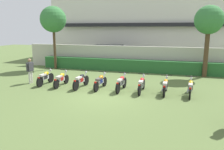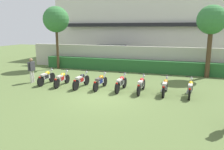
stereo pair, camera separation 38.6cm
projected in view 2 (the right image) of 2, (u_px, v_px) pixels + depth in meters
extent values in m
plane|color=#566B38|center=(101.00, 97.00, 11.45)|extent=(60.00, 60.00, 0.00)
cube|color=silver|center=(150.00, 28.00, 25.15)|extent=(20.23, 6.00, 6.85)
cube|color=black|center=(145.00, 25.00, 22.06)|extent=(16.99, 0.50, 0.36)
cube|color=#BCB7A8|center=(135.00, 58.00, 18.65)|extent=(19.22, 0.30, 1.99)
cube|color=#28602D|center=(133.00, 66.00, 18.11)|extent=(15.38, 0.70, 0.97)
cube|color=black|center=(113.00, 57.00, 21.62)|extent=(4.64, 2.21, 1.00)
cube|color=#2D333D|center=(111.00, 48.00, 21.49)|extent=(2.83, 1.92, 0.65)
cylinder|color=black|center=(131.00, 60.00, 22.22)|extent=(0.70, 0.28, 0.68)
cylinder|color=black|center=(128.00, 63.00, 20.46)|extent=(0.70, 0.28, 0.68)
cylinder|color=black|center=(100.00, 59.00, 22.93)|extent=(0.70, 0.28, 0.68)
cylinder|color=black|center=(95.00, 62.00, 21.17)|extent=(0.70, 0.28, 0.68)
cylinder|color=#4C3823|center=(57.00, 49.00, 19.24)|extent=(0.22, 0.22, 3.41)
sphere|color=#387A3D|center=(56.00, 19.00, 18.73)|extent=(2.15, 2.15, 2.15)
cylinder|color=#4C3823|center=(209.00, 54.00, 15.70)|extent=(0.32, 0.32, 3.32)
sphere|color=#387A3D|center=(212.00, 20.00, 15.22)|extent=(1.97, 1.97, 1.97)
cylinder|color=black|center=(52.00, 77.00, 14.64)|extent=(0.09, 0.61, 0.61)
cylinder|color=black|center=(41.00, 81.00, 13.50)|extent=(0.09, 0.61, 0.61)
cube|color=silver|center=(46.00, 77.00, 13.99)|extent=(0.20, 0.60, 0.22)
ellipsoid|color=yellow|center=(47.00, 73.00, 14.10)|extent=(0.22, 0.44, 0.22)
cube|color=beige|center=(44.00, 75.00, 13.74)|extent=(0.20, 0.52, 0.10)
cube|color=red|center=(39.00, 77.00, 13.35)|extent=(0.10, 0.08, 0.08)
cylinder|color=silver|center=(51.00, 73.00, 14.49)|extent=(0.05, 0.23, 0.65)
cylinder|color=black|center=(50.00, 68.00, 14.34)|extent=(0.60, 0.04, 0.04)
sphere|color=silver|center=(52.00, 70.00, 14.55)|extent=(0.14, 0.14, 0.14)
cylinder|color=silver|center=(42.00, 80.00, 13.82)|extent=(0.07, 0.55, 0.07)
cube|color=black|center=(45.00, 77.00, 13.94)|extent=(0.24, 0.36, 0.20)
cylinder|color=black|center=(67.00, 79.00, 14.28)|extent=(0.11, 0.57, 0.57)
cylinder|color=black|center=(57.00, 84.00, 13.06)|extent=(0.11, 0.57, 0.57)
cube|color=silver|center=(62.00, 79.00, 13.59)|extent=(0.22, 0.61, 0.22)
ellipsoid|color=yellow|center=(63.00, 75.00, 13.71)|extent=(0.23, 0.45, 0.22)
cube|color=beige|center=(59.00, 76.00, 13.33)|extent=(0.22, 0.53, 0.10)
cube|color=red|center=(55.00, 79.00, 12.91)|extent=(0.10, 0.08, 0.08)
cylinder|color=silver|center=(66.00, 74.00, 14.13)|extent=(0.06, 0.23, 0.65)
cylinder|color=black|center=(65.00, 70.00, 13.98)|extent=(0.60, 0.05, 0.04)
sphere|color=silver|center=(67.00, 71.00, 14.20)|extent=(0.14, 0.14, 0.14)
cylinder|color=silver|center=(58.00, 82.00, 13.42)|extent=(0.09, 0.55, 0.07)
cube|color=#A51414|center=(61.00, 78.00, 13.54)|extent=(0.25, 0.37, 0.20)
cylinder|color=black|center=(87.00, 80.00, 13.84)|extent=(0.13, 0.61, 0.61)
cylinder|color=black|center=(76.00, 85.00, 12.65)|extent=(0.13, 0.61, 0.61)
cube|color=silver|center=(81.00, 80.00, 13.17)|extent=(0.24, 0.61, 0.22)
ellipsoid|color=black|center=(82.00, 76.00, 13.27)|extent=(0.25, 0.45, 0.22)
cube|color=beige|center=(79.00, 78.00, 12.91)|extent=(0.23, 0.53, 0.10)
cube|color=red|center=(75.00, 81.00, 12.50)|extent=(0.10, 0.09, 0.08)
cylinder|color=silver|center=(86.00, 75.00, 13.69)|extent=(0.06, 0.23, 0.65)
cylinder|color=black|center=(85.00, 71.00, 13.54)|extent=(0.60, 0.07, 0.04)
sphere|color=silver|center=(87.00, 72.00, 13.75)|extent=(0.14, 0.14, 0.14)
cylinder|color=silver|center=(77.00, 83.00, 13.01)|extent=(0.10, 0.55, 0.07)
cube|color=#A51414|center=(80.00, 80.00, 13.11)|extent=(0.26, 0.37, 0.20)
cylinder|color=black|center=(105.00, 82.00, 13.58)|extent=(0.12, 0.57, 0.57)
cylinder|color=black|center=(96.00, 87.00, 12.39)|extent=(0.12, 0.57, 0.57)
cube|color=silver|center=(100.00, 82.00, 12.91)|extent=(0.23, 0.61, 0.22)
ellipsoid|color=orange|center=(101.00, 77.00, 13.01)|extent=(0.24, 0.45, 0.22)
cube|color=#4C4742|center=(98.00, 79.00, 12.65)|extent=(0.22, 0.53, 0.10)
cube|color=red|center=(95.00, 82.00, 12.24)|extent=(0.10, 0.08, 0.08)
cylinder|color=silver|center=(104.00, 77.00, 13.43)|extent=(0.06, 0.23, 0.65)
cylinder|color=black|center=(104.00, 72.00, 13.28)|extent=(0.60, 0.06, 0.04)
sphere|color=silver|center=(105.00, 73.00, 13.49)|extent=(0.14, 0.14, 0.14)
cylinder|color=silver|center=(96.00, 85.00, 12.75)|extent=(0.10, 0.55, 0.07)
cube|color=navy|center=(100.00, 81.00, 12.85)|extent=(0.26, 0.37, 0.20)
cylinder|color=black|center=(125.00, 83.00, 13.16)|extent=(0.12, 0.62, 0.62)
cylinder|color=black|center=(117.00, 88.00, 11.99)|extent=(0.12, 0.62, 0.62)
cube|color=silver|center=(121.00, 83.00, 12.50)|extent=(0.23, 0.61, 0.22)
ellipsoid|color=red|center=(122.00, 78.00, 12.61)|extent=(0.24, 0.45, 0.22)
cube|color=beige|center=(119.00, 80.00, 12.25)|extent=(0.22, 0.53, 0.10)
cube|color=red|center=(117.00, 84.00, 11.84)|extent=(0.10, 0.08, 0.08)
cylinder|color=silver|center=(124.00, 78.00, 13.02)|extent=(0.06, 0.23, 0.65)
cylinder|color=black|center=(124.00, 73.00, 12.87)|extent=(0.60, 0.06, 0.04)
sphere|color=silver|center=(125.00, 74.00, 13.08)|extent=(0.14, 0.14, 0.14)
cylinder|color=silver|center=(117.00, 86.00, 12.34)|extent=(0.10, 0.55, 0.07)
cube|color=black|center=(120.00, 82.00, 12.45)|extent=(0.26, 0.37, 0.20)
cylinder|color=black|center=(143.00, 84.00, 12.84)|extent=(0.10, 0.59, 0.59)
cylinder|color=black|center=(139.00, 90.00, 11.62)|extent=(0.10, 0.59, 0.59)
cube|color=silver|center=(141.00, 85.00, 12.15)|extent=(0.21, 0.60, 0.22)
ellipsoid|color=red|center=(142.00, 80.00, 12.26)|extent=(0.22, 0.44, 0.22)
cube|color=beige|center=(140.00, 82.00, 11.90)|extent=(0.20, 0.52, 0.10)
cube|color=red|center=(138.00, 86.00, 11.47)|extent=(0.10, 0.08, 0.08)
cylinder|color=silver|center=(143.00, 79.00, 12.69)|extent=(0.05, 0.23, 0.65)
cylinder|color=black|center=(143.00, 74.00, 12.54)|extent=(0.60, 0.04, 0.04)
sphere|color=silver|center=(144.00, 76.00, 12.76)|extent=(0.14, 0.14, 0.14)
cylinder|color=silver|center=(138.00, 88.00, 11.99)|extent=(0.07, 0.55, 0.07)
cube|color=black|center=(141.00, 84.00, 12.10)|extent=(0.24, 0.36, 0.20)
cylinder|color=black|center=(166.00, 86.00, 12.46)|extent=(0.11, 0.59, 0.59)
cylinder|color=black|center=(163.00, 92.00, 11.32)|extent=(0.11, 0.59, 0.59)
cube|color=silver|center=(165.00, 86.00, 11.81)|extent=(0.22, 0.61, 0.22)
ellipsoid|color=orange|center=(166.00, 82.00, 11.92)|extent=(0.23, 0.45, 0.22)
cube|color=beige|center=(165.00, 84.00, 11.56)|extent=(0.22, 0.53, 0.10)
cube|color=red|center=(163.00, 87.00, 11.18)|extent=(0.10, 0.08, 0.08)
cylinder|color=silver|center=(166.00, 81.00, 12.31)|extent=(0.06, 0.23, 0.65)
cylinder|color=black|center=(167.00, 76.00, 12.16)|extent=(0.60, 0.06, 0.04)
sphere|color=silver|center=(167.00, 77.00, 12.37)|extent=(0.14, 0.14, 0.14)
cylinder|color=silver|center=(162.00, 90.00, 11.65)|extent=(0.09, 0.55, 0.07)
cube|color=black|center=(165.00, 86.00, 11.76)|extent=(0.25, 0.37, 0.20)
cylinder|color=black|center=(191.00, 88.00, 12.14)|extent=(0.13, 0.59, 0.58)
cylinder|color=black|center=(189.00, 94.00, 10.97)|extent=(0.13, 0.59, 0.58)
cube|color=silver|center=(190.00, 88.00, 11.48)|extent=(0.24, 0.61, 0.22)
ellipsoid|color=yellow|center=(191.00, 83.00, 11.58)|extent=(0.25, 0.45, 0.22)
cube|color=#B2ADA3|center=(190.00, 85.00, 11.22)|extent=(0.23, 0.53, 0.10)
cube|color=red|center=(190.00, 89.00, 10.82)|extent=(0.10, 0.09, 0.08)
cylinder|color=silver|center=(191.00, 82.00, 11.99)|extent=(0.06, 0.23, 0.65)
cylinder|color=black|center=(191.00, 77.00, 11.84)|extent=(0.60, 0.07, 0.04)
sphere|color=silver|center=(191.00, 79.00, 12.05)|extent=(0.14, 0.14, 0.14)
cylinder|color=silver|center=(187.00, 92.00, 11.32)|extent=(0.10, 0.55, 0.07)
cube|color=black|center=(190.00, 88.00, 11.42)|extent=(0.26, 0.37, 0.20)
cylinder|color=silver|center=(33.00, 76.00, 14.52)|extent=(0.13, 0.13, 0.79)
cylinder|color=silver|center=(31.00, 77.00, 14.33)|extent=(0.13, 0.13, 0.79)
cube|color=#38383D|center=(31.00, 66.00, 14.29)|extent=(0.22, 0.46, 0.56)
cylinder|color=#38383D|center=(34.00, 65.00, 14.55)|extent=(0.09, 0.09, 0.53)
cylinder|color=#38383D|center=(29.00, 67.00, 14.03)|extent=(0.09, 0.09, 0.53)
sphere|color=#9E7556|center=(31.00, 60.00, 14.20)|extent=(0.21, 0.21, 0.21)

